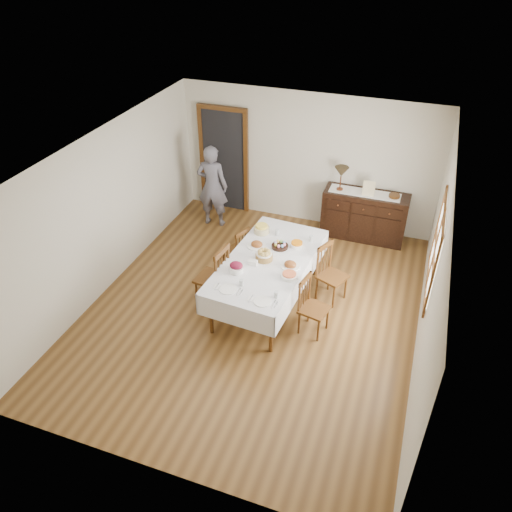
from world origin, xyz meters
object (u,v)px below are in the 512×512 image
(chair_right_near, at_px, (311,305))
(table_lamp, at_px, (341,172))
(person, at_px, (212,184))
(chair_right_far, at_px, (330,272))
(dining_table, at_px, (268,265))
(chair_left_far, at_px, (237,250))
(chair_left_near, at_px, (215,276))
(sideboard, at_px, (364,215))

(chair_right_near, distance_m, table_lamp, 2.99)
(person, bearing_deg, chair_right_far, 144.77)
(chair_right_far, xyz_separation_m, person, (-2.70, 1.55, 0.39))
(dining_table, bearing_deg, table_lamp, 80.74)
(chair_left_far, relative_size, chair_right_far, 0.91)
(chair_right_near, relative_size, table_lamp, 2.03)
(chair_left_near, relative_size, person, 0.61)
(person, bearing_deg, chair_left_near, 108.78)
(dining_table, bearing_deg, person, 136.64)
(dining_table, height_order, chair_right_far, chair_right_far)
(chair_left_far, bearing_deg, chair_right_far, 104.09)
(chair_left_near, bearing_deg, person, -149.01)
(chair_right_far, bearing_deg, dining_table, 138.97)
(chair_left_far, relative_size, person, 0.50)
(dining_table, bearing_deg, chair_left_near, -152.85)
(chair_left_near, xyz_separation_m, chair_right_near, (1.58, -0.10, -0.07))
(person, bearing_deg, table_lamp, -174.52)
(chair_right_near, height_order, table_lamp, table_lamp)
(chair_right_far, distance_m, sideboard, 2.05)
(chair_right_near, distance_m, person, 3.58)
(chair_right_near, bearing_deg, table_lamp, 16.33)
(chair_right_far, xyz_separation_m, sideboard, (0.21, 2.04, -0.03))
(chair_left_far, bearing_deg, chair_right_near, 76.45)
(chair_left_far, bearing_deg, dining_table, 71.04)
(chair_left_near, bearing_deg, table_lamp, 160.63)
(sideboard, bearing_deg, table_lamp, -176.43)
(sideboard, bearing_deg, chair_right_far, -95.74)
(chair_left_far, distance_m, chair_right_near, 1.85)
(person, distance_m, table_lamp, 2.47)
(person, bearing_deg, sideboard, -175.78)
(sideboard, bearing_deg, chair_right_near, -95.69)
(chair_left_near, distance_m, table_lamp, 3.17)
(table_lamp, bearing_deg, chair_right_far, -81.39)
(chair_left_near, height_order, sideboard, chair_left_near)
(dining_table, distance_m, chair_left_far, 0.98)
(chair_left_near, height_order, chair_right_far, chair_left_near)
(person, relative_size, table_lamp, 3.85)
(chair_left_far, bearing_deg, chair_left_near, 17.64)
(chair_left_near, relative_size, chair_left_far, 1.21)
(chair_left_near, distance_m, sideboard, 3.37)
(person, bearing_deg, dining_table, 126.87)
(chair_left_far, relative_size, table_lamp, 1.94)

